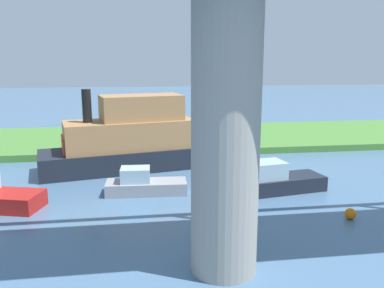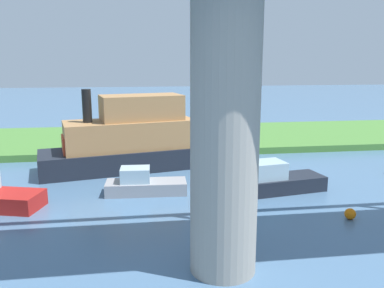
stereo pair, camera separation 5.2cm
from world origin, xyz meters
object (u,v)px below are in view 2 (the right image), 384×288
at_px(bridge_pylon, 225,137).
at_px(mooring_post, 146,142).
at_px(riverboat_paddlewheel, 275,181).
at_px(marker_buoy, 350,214).
at_px(person_on_bank, 256,135).
at_px(houseboat_blue, 127,139).
at_px(motorboat_white, 144,184).

relative_size(bridge_pylon, mooring_post, 11.13).
height_order(riverboat_paddlewheel, marker_buoy, riverboat_paddlewheel).
xyz_separation_m(person_on_bank, marker_buoy, (-0.04, 14.16, -0.95)).
height_order(bridge_pylon, houseboat_blue, bridge_pylon).
bearing_deg(riverboat_paddlewheel, marker_buoy, 115.64).
bearing_deg(houseboat_blue, marker_buoy, 134.55).
height_order(person_on_bank, houseboat_blue, houseboat_blue).
height_order(mooring_post, houseboat_blue, houseboat_blue).
xyz_separation_m(houseboat_blue, riverboat_paddlewheel, (-7.89, 5.85, -1.33)).
relative_size(person_on_bank, motorboat_white, 0.32).
relative_size(riverboat_paddlewheel, motorboat_white, 1.24).
bearing_deg(bridge_pylon, mooring_post, -83.53).
relative_size(mooring_post, marker_buoy, 1.64).
bearing_deg(person_on_bank, houseboat_blue, 22.46).
xyz_separation_m(bridge_pylon, mooring_post, (2.00, -17.62, -3.64)).
xyz_separation_m(bridge_pylon, houseboat_blue, (3.35, -13.54, -2.62)).
bearing_deg(houseboat_blue, person_on_bank, -157.54).
height_order(person_on_bank, marker_buoy, person_on_bank).
bearing_deg(person_on_bank, motorboat_white, 45.86).
bearing_deg(riverboat_paddlewheel, motorboat_white, -5.62).
distance_m(person_on_bank, mooring_post, 8.53).
bearing_deg(person_on_bank, mooring_post, 0.07).
height_order(houseboat_blue, marker_buoy, houseboat_blue).
xyz_separation_m(person_on_bank, houseboat_blue, (9.88, 4.09, 0.73)).
distance_m(person_on_bank, houseboat_blue, 10.72).
bearing_deg(houseboat_blue, bridge_pylon, 103.92).
distance_m(riverboat_paddlewheel, marker_buoy, 4.69).
height_order(bridge_pylon, mooring_post, bridge_pylon).
relative_size(houseboat_blue, riverboat_paddlewheel, 2.01).
bearing_deg(riverboat_paddlewheel, mooring_post, -56.65).
xyz_separation_m(bridge_pylon, marker_buoy, (-6.56, -3.47, -4.30)).
bearing_deg(mooring_post, houseboat_blue, 71.57).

